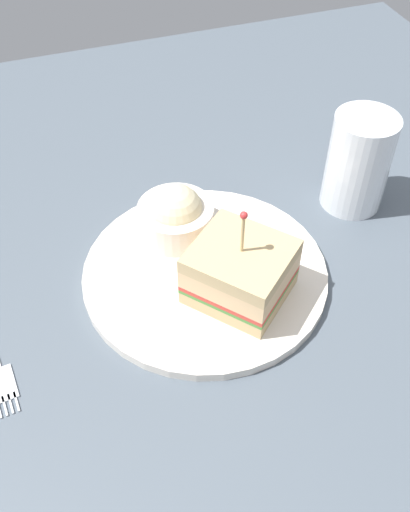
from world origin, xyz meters
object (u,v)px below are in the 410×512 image
coleslaw_bowl (176,215)px  drink_glass (357,167)px  sandwich_half_center (240,272)px  plate (205,273)px

coleslaw_bowl → drink_glass: drink_glass is taller
coleslaw_bowl → sandwich_half_center: bearing=17.9°
plate → coleslaw_bowl: bearing=-170.3°
sandwich_half_center → coleslaw_bowl: (-10.09, -3.25, -0.65)cm
sandwich_half_center → coleslaw_bowl: 10.62cm
coleslaw_bowl → drink_glass: bearing=88.0°
plate → sandwich_half_center: sandwich_half_center is taller
sandwich_half_center → coleslaw_bowl: sandwich_half_center is taller
plate → coleslaw_bowl: (-6.29, -1.08, 2.76)cm
sandwich_half_center → drink_glass: 19.79cm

